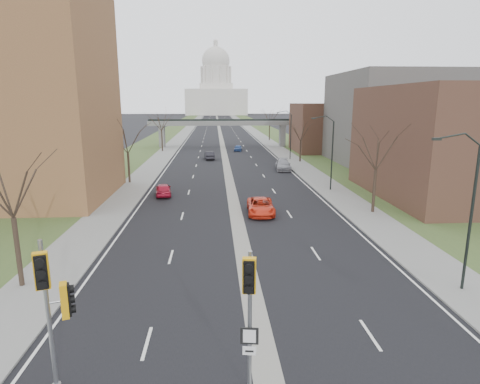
{
  "coord_description": "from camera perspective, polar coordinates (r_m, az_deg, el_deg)",
  "views": [
    {
      "loc": [
        -1.92,
        -13.87,
        10.33
      ],
      "look_at": [
        -0.22,
        12.96,
        4.27
      ],
      "focal_mm": 30.0,
      "sensor_mm": 36.0,
      "label": 1
    }
  ],
  "objects": [
    {
      "name": "commercial_block_mid",
      "position": [
        72.4,
        21.09,
        9.64
      ],
      "size": [
        18.0,
        22.0,
        15.0
      ],
      "primitive_type": "cube",
      "color": "#5F5B56",
      "rests_on": "ground"
    },
    {
      "name": "pedestrian_bridge",
      "position": [
        94.05,
        -2.49,
        9.36
      ],
      "size": [
        34.0,
        3.0,
        6.45
      ],
      "color": "slate",
      "rests_on": "ground"
    },
    {
      "name": "streetlight_near",
      "position": [
        23.94,
        29.1,
        2.99
      ],
      "size": [
        2.61,
        0.2,
        8.7
      ],
      "color": "black",
      "rests_on": "sidewalk_right"
    },
    {
      "name": "car_right_far",
      "position": [
        86.42,
        -0.28,
        6.28
      ],
      "size": [
        2.05,
        4.0,
        1.3
      ],
      "primitive_type": "imported",
      "rotation": [
        0.0,
        0.0,
        -0.14
      ],
      "color": "navy",
      "rests_on": "ground"
    },
    {
      "name": "grass_verge_left",
      "position": [
        164.98,
        -9.34,
        8.98
      ],
      "size": [
        8.0,
        600.0,
        0.1
      ],
      "primitive_type": "cube",
      "color": "#2F4921",
      "rests_on": "ground"
    },
    {
      "name": "tree_left_b",
      "position": [
        53.2,
        -15.79,
        7.81
      ],
      "size": [
        6.75,
        6.75,
        8.81
      ],
      "color": "#382B21",
      "rests_on": "sidewalk_left"
    },
    {
      "name": "sidewalk_left",
      "position": [
        164.5,
        -7.23,
        9.04
      ],
      "size": [
        4.0,
        600.0,
        0.12
      ],
      "primitive_type": "cube",
      "color": "gray",
      "rests_on": "ground"
    },
    {
      "name": "capitol",
      "position": [
        333.98,
        -3.41,
        14.11
      ],
      "size": [
        48.0,
        42.0,
        55.75
      ],
      "color": "beige",
      "rests_on": "ground"
    },
    {
      "name": "median_strip",
      "position": [
        164.21,
        -3.0,
        9.09
      ],
      "size": [
        1.2,
        600.0,
        0.02
      ],
      "primitive_type": "cube",
      "color": "gray",
      "rests_on": "ground"
    },
    {
      "name": "tree_left_c",
      "position": [
        86.64,
        -11.16,
        10.3
      ],
      "size": [
        7.65,
        7.65,
        9.99
      ],
      "color": "#382B21",
      "rests_on": "sidewalk_left"
    },
    {
      "name": "tree_right_a",
      "position": [
        39.03,
        18.99,
        6.59
      ],
      "size": [
        7.2,
        7.2,
        9.4
      ],
      "color": "#382B21",
      "rests_on": "sidewalk_right"
    },
    {
      "name": "grass_verge_right",
      "position": [
        165.4,
        3.33,
        9.13
      ],
      "size": [
        8.0,
        600.0,
        0.1
      ],
      "primitive_type": "cube",
      "color": "#2F4921",
      "rests_on": "ground"
    },
    {
      "name": "streetlight_far",
      "position": [
        73.1,
        6.64,
        9.98
      ],
      "size": [
        2.61,
        0.2,
        8.7
      ],
      "color": "black",
      "rests_on": "sidewalk_right"
    },
    {
      "name": "car_left_near",
      "position": [
        45.83,
        -10.85,
        0.37
      ],
      "size": [
        2.22,
        4.37,
        1.43
      ],
      "primitive_type": "imported",
      "rotation": [
        0.0,
        0.0,
        3.27
      ],
      "color": "#A6132A",
      "rests_on": "ground"
    },
    {
      "name": "tree_right_c",
      "position": [
        109.94,
        4.24,
        10.97
      ],
      "size": [
        7.65,
        7.65,
        9.99
      ],
      "color": "#382B21",
      "rests_on": "sidewalk_right"
    },
    {
      "name": "road_surface",
      "position": [
        164.21,
        -3.0,
        9.09
      ],
      "size": [
        20.0,
        600.0,
        0.01
      ],
      "primitive_type": "cube",
      "color": "black",
      "rests_on": "ground"
    },
    {
      "name": "streetlight_mid",
      "position": [
        47.77,
        12.19,
        8.38
      ],
      "size": [
        2.61,
        0.2,
        8.7
      ],
      "color": "black",
      "rests_on": "sidewalk_right"
    },
    {
      "name": "car_right_mid",
      "position": [
        62.48,
        6.16,
        3.86
      ],
      "size": [
        2.72,
        5.65,
        1.59
      ],
      "primitive_type": "imported",
      "rotation": [
        0.0,
        0.0,
        -0.09
      ],
      "color": "gray",
      "rests_on": "ground"
    },
    {
      "name": "car_right_near",
      "position": [
        37.76,
        2.96,
        -2.04
      ],
      "size": [
        2.64,
        5.36,
        1.46
      ],
      "primitive_type": "imported",
      "rotation": [
        0.0,
        0.0,
        -0.04
      ],
      "color": "red",
      "rests_on": "ground"
    },
    {
      "name": "commercial_block_near",
      "position": [
        49.44,
        28.19,
        6.19
      ],
      "size": [
        16.0,
        20.0,
        12.0
      ],
      "primitive_type": "cube",
      "color": "brown",
      "rests_on": "ground"
    },
    {
      "name": "tree_right_b",
      "position": [
        70.61,
        8.68,
        8.91
      ],
      "size": [
        6.3,
        6.3,
        8.22
      ],
      "color": "#382B21",
      "rests_on": "sidewalk_right"
    },
    {
      "name": "commercial_block_far",
      "position": [
        87.38,
        12.41,
        8.92
      ],
      "size": [
        14.0,
        14.0,
        10.0
      ],
      "primitive_type": "cube",
      "color": "brown",
      "rests_on": "ground"
    },
    {
      "name": "signal_pole_median",
      "position": [
        13.86,
        1.35,
        -15.3
      ],
      "size": [
        0.64,
        0.91,
        5.49
      ],
      "rotation": [
        0.0,
        0.0,
        -0.14
      ],
      "color": "gray",
      "rests_on": "ground"
    },
    {
      "name": "tree_left_a",
      "position": [
        24.79,
        -30.15,
        2.41
      ],
      "size": [
        7.2,
        7.2,
        9.4
      ],
      "color": "#382B21",
      "rests_on": "sidewalk_left"
    },
    {
      "name": "sidewalk_right",
      "position": [
        164.78,
        1.23,
        9.14
      ],
      "size": [
        4.0,
        600.0,
        0.12
      ],
      "primitive_type": "cube",
      "color": "gray",
      "rests_on": "ground"
    },
    {
      "name": "signal_pole_left",
      "position": [
        15.67,
        -25.11,
        -13.23
      ],
      "size": [
        0.97,
        1.29,
        5.8
      ],
      "rotation": [
        0.0,
        0.0,
        0.33
      ],
      "color": "gray",
      "rests_on": "ground"
    },
    {
      "name": "car_left_far",
      "position": [
        73.89,
        -4.39,
        5.21
      ],
      "size": [
        2.04,
        4.58,
        1.46
      ],
      "primitive_type": "imported",
      "rotation": [
        0.0,
        0.0,
        3.26
      ],
      "color": "black",
      "rests_on": "ground"
    },
    {
      "name": "ground",
      "position": [
        17.4,
        3.74,
        -23.74
      ],
      "size": [
        700.0,
        700.0,
        0.0
      ],
      "primitive_type": "plane",
      "color": "black",
      "rests_on": "ground"
    }
  ]
}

